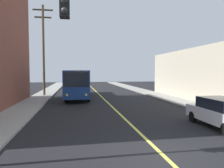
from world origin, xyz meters
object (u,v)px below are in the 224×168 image
parked_car_white (221,112)px  traffic_signal_left_corner (1,31)px  utility_pole_mid (43,46)px  city_bus (79,82)px

parked_car_white → traffic_signal_left_corner: (-10.10, -3.08, 3.46)m
utility_pole_mid → parked_car_white: bearing=-55.8°
utility_pole_mid → traffic_signal_left_corner: size_ratio=1.85×
city_bus → parked_car_white: bearing=-64.5°
parked_car_white → traffic_signal_left_corner: size_ratio=0.74×
utility_pole_mid → traffic_signal_left_corner: 20.47m
parked_car_white → utility_pole_mid: bearing=124.2°
city_bus → traffic_signal_left_corner: traffic_signal_left_corner is taller
city_bus → utility_pole_mid: utility_pole_mid is taller
city_bus → utility_pole_mid: 6.33m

